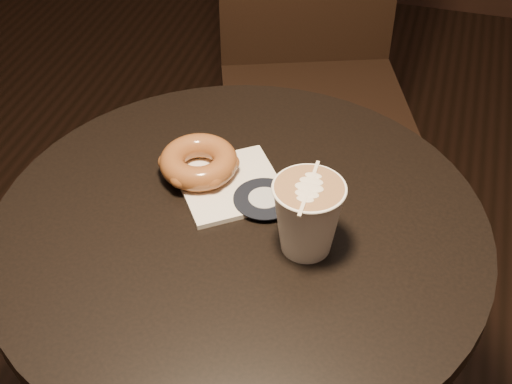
% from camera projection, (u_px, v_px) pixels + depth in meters
% --- Properties ---
extents(cafe_table, '(0.70, 0.70, 0.75)m').
position_uv_depth(cafe_table, '(242.00, 313.00, 1.13)').
color(cafe_table, black).
rests_on(cafe_table, ground).
extents(chair, '(0.55, 0.55, 1.07)m').
position_uv_depth(chair, '(312.00, 42.00, 1.67)').
color(chair, black).
rests_on(chair, ground).
extents(pastry_bag, '(0.20, 0.20, 0.01)m').
position_uv_depth(pastry_bag, '(230.00, 185.00, 1.05)').
color(pastry_bag, white).
rests_on(pastry_bag, cafe_table).
extents(doughnut, '(0.12, 0.12, 0.04)m').
position_uv_depth(doughnut, '(199.00, 162.00, 1.05)').
color(doughnut, brown).
rests_on(doughnut, pastry_bag).
extents(latte_cup, '(0.10, 0.10, 0.11)m').
position_uv_depth(latte_cup, '(307.00, 218.00, 0.93)').
color(latte_cup, white).
rests_on(latte_cup, cafe_table).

